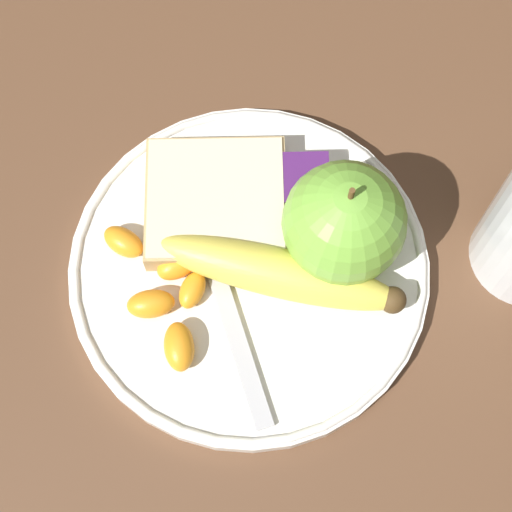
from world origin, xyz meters
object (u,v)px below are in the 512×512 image
at_px(banana, 287,273).
at_px(bread_slice, 223,203).
at_px(plate, 256,269).
at_px(apple, 352,223).
at_px(jam_packet, 302,183).
at_px(fork, 221,269).

distance_m(banana, bread_slice, 0.07).
xyz_separation_m(plate, apple, (0.06, 0.01, 0.04)).
bearing_deg(jam_packet, banana, -101.21).
relative_size(bread_slice, fork, 0.51).
xyz_separation_m(fork, jam_packet, (0.06, 0.06, 0.01)).
distance_m(fork, jam_packet, 0.08).
relative_size(banana, bread_slice, 1.78).
distance_m(apple, banana, 0.05).
relative_size(banana, fork, 0.91).
distance_m(plate, banana, 0.03).
height_order(bread_slice, jam_packet, same).
height_order(banana, fork, banana).
bearing_deg(bread_slice, apple, -19.25).
xyz_separation_m(apple, fork, (-0.08, -0.02, -0.04)).
xyz_separation_m(plate, jam_packet, (0.03, 0.06, 0.01)).
distance_m(banana, fork, 0.05).
height_order(apple, bread_slice, apple).
bearing_deg(fork, bread_slice, -18.70).
bearing_deg(apple, plate, -167.33).
bearing_deg(apple, banana, -149.29).
bearing_deg(plate, fork, -174.72).
xyz_separation_m(plate, banana, (0.02, -0.01, 0.02)).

